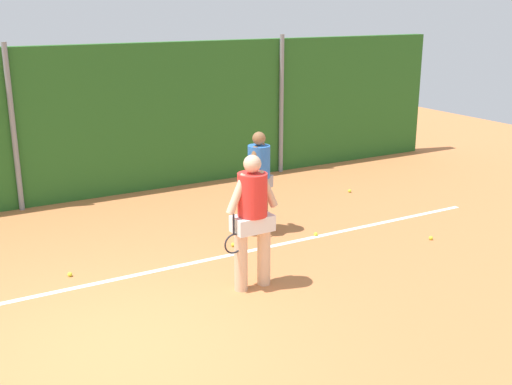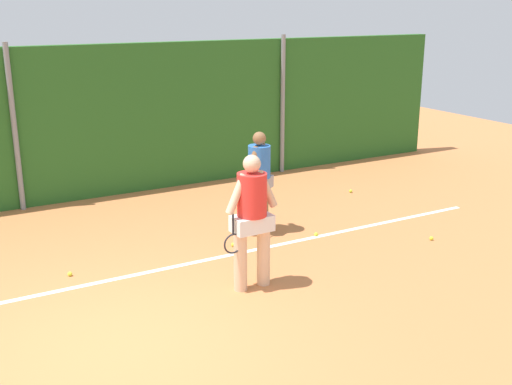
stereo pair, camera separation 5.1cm
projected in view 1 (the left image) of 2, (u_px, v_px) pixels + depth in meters
The scene contains 12 objects.
ground_plane at pixel (76, 289), 8.71m from camera, with size 30.88×30.88×0.00m, color #C67542.
hedge_fence_backdrop at pixel (12, 130), 11.75m from camera, with size 20.07×0.25×3.02m, color #286023.
fence_post_center at pixel (13, 129), 11.59m from camera, with size 0.10×0.10×3.12m, color gray.
fence_post_right at pixel (281, 105), 14.34m from camera, with size 0.10×0.10×3.12m, color gray.
court_baseline_paint at pixel (76, 288), 8.72m from camera, with size 14.67×0.10×0.01m, color white.
player_foreground_near at pixel (252, 215), 8.46m from camera, with size 0.85×0.40×1.88m.
player_midcourt at pixel (259, 177), 10.59m from camera, with size 0.66×0.57×1.75m.
tennis_ball_0 at pixel (70, 274), 9.08m from camera, with size 0.07×0.07×0.07m, color #CCDB33.
tennis_ball_3 at pixel (431, 238), 10.49m from camera, with size 0.07×0.07×0.07m, color #CCDB33.
tennis_ball_5 at pixel (316, 234), 10.66m from camera, with size 0.07×0.07×0.07m, color #CCDB33.
tennis_ball_7 at pixel (350, 191), 13.13m from camera, with size 0.07×0.07×0.07m, color #CCDB33.
tennis_ball_8 at pixel (233, 245), 10.20m from camera, with size 0.07×0.07×0.07m, color #CCDB33.
Camera 1 is at (-1.78, -6.41, 3.77)m, focal length 44.38 mm.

